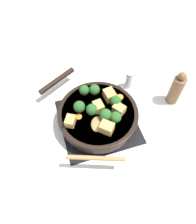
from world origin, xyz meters
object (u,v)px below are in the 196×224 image
object	(u,v)px
salt_shaker	(129,80)
skillet_pan	(97,114)
wooden_spoon	(96,141)
pepper_mill	(176,89)

from	to	relation	value
salt_shaker	skillet_pan	bearing A→B (deg)	35.75
salt_shaker	wooden_spoon	bearing A→B (deg)	48.19
wooden_spoon	salt_shaker	world-z (taller)	wooden_spoon
skillet_pan	pepper_mill	world-z (taller)	pepper_mill
pepper_mill	salt_shaker	bearing A→B (deg)	-41.06
pepper_mill	wooden_spoon	bearing A→B (deg)	18.70
wooden_spoon	salt_shaker	xyz separation A→B (m)	(-0.24, -0.27, -0.04)
skillet_pan	wooden_spoon	xyz separation A→B (m)	(0.04, 0.13, 0.03)
skillet_pan	pepper_mill	bearing A→B (deg)	-178.85
salt_shaker	pepper_mill	bearing A→B (deg)	138.94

